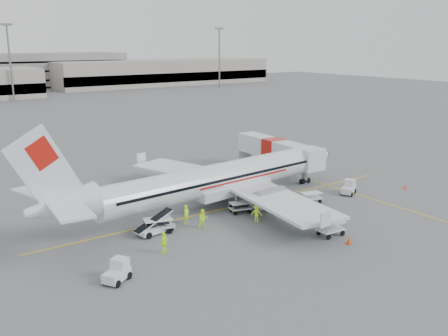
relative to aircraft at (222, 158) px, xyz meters
The scene contains 24 objects.
ground 5.44m from the aircraft, 44.31° to the right, with size 360.00×360.00×0.00m, color #56595B.
stripe_lead 5.43m from the aircraft, 44.31° to the right, with size 44.00×0.20×0.01m, color yellow.
stripe_cross 18.26m from the aircraft, 30.91° to the right, with size 0.20×20.00×0.01m, color yellow.
terminal_east 160.57m from the aircraft, 63.75° to the left, with size 90.00×26.00×10.00m, color gray, non-canonical shape.
parking_garage 161.14m from the aircraft, 80.71° to the left, with size 62.00×24.00×14.00m, color slate, non-canonical shape.
mast_center 117.31m from the aircraft, 87.06° to the left, with size 3.20×1.20×22.00m, color slate, non-canonical shape.
mast_east 142.44m from the aircraft, 55.31° to the left, with size 3.20×1.20×22.00m, color slate, non-canonical shape.
aircraft is the anchor object (origin of this frame).
jet_bridge 15.83m from the aircraft, 28.52° to the left, with size 3.28×17.47×4.59m, color silver, non-canonical shape.
belt_loader 10.76m from the aircraft, 162.55° to the right, with size 4.60×1.73×2.49m, color silver, non-canonical shape.
tug_fore 15.74m from the aircraft, 19.47° to the right, with size 2.12×1.22×1.64m, color silver, non-canonical shape.
tug_mid 7.80m from the aircraft, 49.73° to the right, with size 1.94×1.11×1.50m, color silver, non-canonical shape.
tug_aft 19.57m from the aircraft, 148.83° to the right, with size 2.13×1.22×1.64m, color silver, non-canonical shape.
cart_loaded_a 5.57m from the aircraft, 85.75° to the right, with size 2.14×1.26×1.11m, color silver, non-canonical shape.
cart_loaded_b 10.74m from the aircraft, 162.09° to the right, with size 2.56×1.51×1.34m, color silver, non-canonical shape.
cart_empty_a 13.84m from the aircraft, 75.96° to the right, with size 2.46×1.46×1.29m, color silver, non-canonical shape.
cart_empty_b 10.86m from the aircraft, 29.29° to the right, with size 2.19×1.29×1.14m, color silver, non-canonical shape.
cone_nose 23.39m from the aircraft, 18.91° to the right, with size 0.33×0.33×0.54m, color #EA3B03.
cone_port 12.71m from the aircraft, 107.14° to the left, with size 0.35×0.35×0.57m, color #EA3B03.
cone_stbd 16.01m from the aircraft, 78.78° to the right, with size 0.42×0.42×0.69m, color #EA3B03.
crew_a 7.73m from the aircraft, 157.18° to the right, with size 0.68×0.45×1.86m, color #BAED1C.
crew_b 8.15m from the aircraft, 139.71° to the right, with size 0.91×0.71×1.86m, color #BAED1C.
crew_c 7.41m from the aircraft, 90.30° to the right, with size 1.11×0.64×1.72m, color #BAED1C.
crew_d 13.94m from the aircraft, 146.16° to the right, with size 1.08×0.45×1.85m, color #BAED1C.
Camera 1 is at (-30.18, -40.60, 17.01)m, focal length 40.00 mm.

